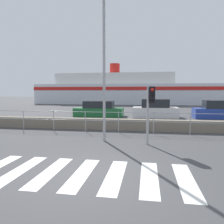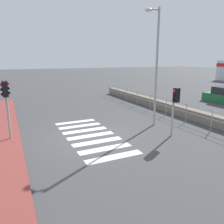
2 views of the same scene
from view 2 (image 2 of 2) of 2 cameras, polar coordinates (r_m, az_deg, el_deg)
name	(u,v)px [view 2 (image 2 of 2)]	position (r m, az deg, el deg)	size (l,w,h in m)	color
ground_plane	(92,137)	(10.85, -5.20, -6.51)	(160.00, 160.00, 0.00)	#424244
crosswalk	(91,136)	(11.03, -5.57, -6.16)	(5.85, 2.40, 0.01)	silver
seawall	(197,116)	(14.54, 21.21, -0.88)	(24.67, 0.55, 0.63)	slate
harbor_fence	(186,110)	(13.82, 18.86, 0.51)	(22.24, 0.04, 1.16)	#9EA0A3
traffic_light_near	(6,95)	(10.88, -26.00, 4.05)	(0.58, 0.41, 2.78)	#9EA0A3
traffic_light_far	(175,101)	(10.82, 16.11, 2.73)	(0.34, 0.32, 2.42)	#9EA0A3
streetlamp	(155,56)	(12.34, 11.11, 14.17)	(0.32, 0.94, 6.35)	#9EA0A3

